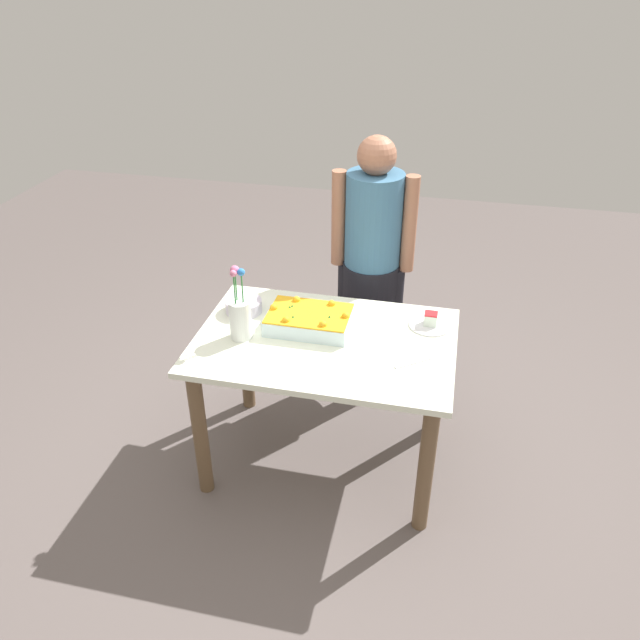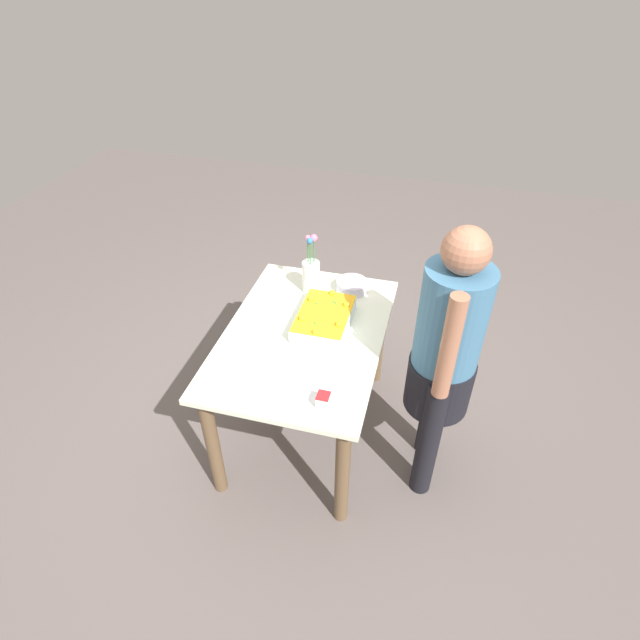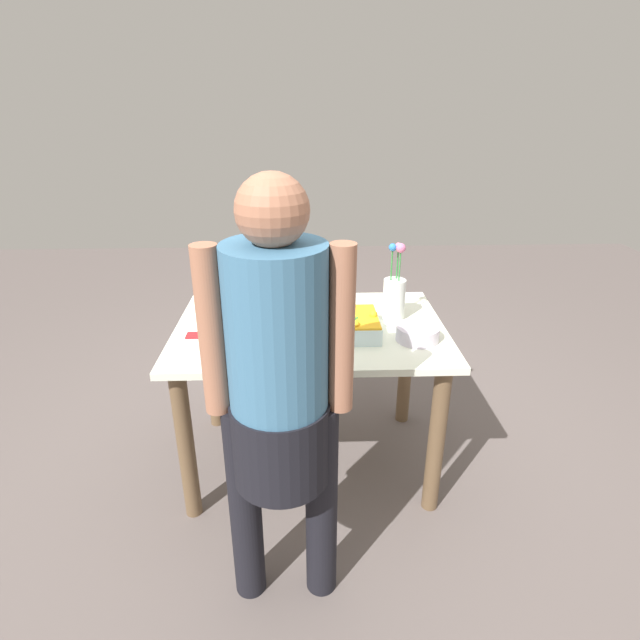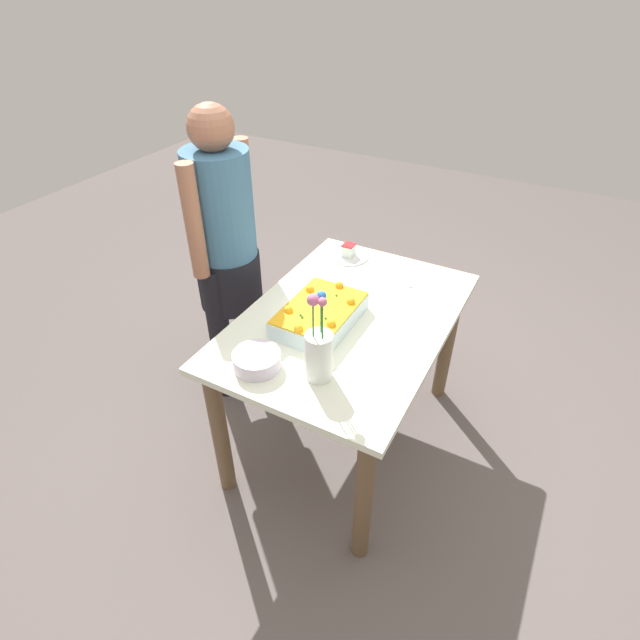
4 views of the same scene
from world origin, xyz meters
TOP-DOWN VIEW (x-y plane):
  - ground_plane at (0.00, 0.00)m, footprint 8.00×8.00m
  - dining_table at (0.00, 0.00)m, footprint 1.19×0.81m
  - sheet_cake at (-0.09, 0.08)m, footprint 0.39×0.27m
  - serving_plate_with_slice at (0.46, 0.22)m, footprint 0.20×0.20m
  - cake_knife at (0.42, -0.10)m, footprint 0.17×0.13m
  - flower_vase at (-0.38, -0.07)m, footprint 0.10×0.10m
  - fruit_bowl at (-0.44, 0.16)m, footprint 0.18×0.18m
  - person_standing at (0.11, 0.71)m, footprint 0.45×0.31m

SIDE VIEW (x-z plane):
  - ground_plane at x=0.00m, z-range 0.00..0.00m
  - dining_table at x=0.00m, z-range 0.23..0.97m
  - cake_knife at x=0.42m, z-range 0.74..0.74m
  - serving_plate_with_slice at x=0.46m, z-range 0.72..0.79m
  - fruit_bowl at x=-0.44m, z-range 0.74..0.80m
  - sheet_cake at x=-0.09m, z-range 0.73..0.83m
  - flower_vase at x=-0.38m, z-range 0.67..1.03m
  - person_standing at x=0.11m, z-range 0.11..1.60m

